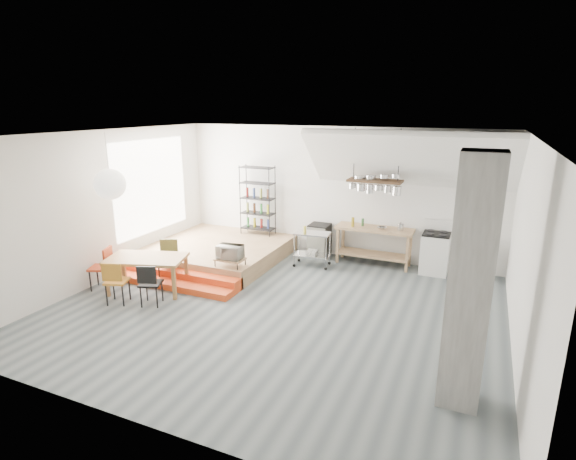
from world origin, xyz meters
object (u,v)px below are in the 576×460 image
at_px(rolling_cart, 312,244).
at_px(mini_fridge, 319,240).
at_px(stove, 435,253).
at_px(dining_table, 147,261).

xyz_separation_m(rolling_cart, mini_fridge, (-0.08, 0.73, -0.11)).
bearing_deg(stove, mini_fridge, 179.10).
relative_size(rolling_cart, mini_fridge, 1.05).
distance_m(stove, dining_table, 6.26).
distance_m(stove, mini_fridge, 2.78).
relative_size(stove, dining_table, 0.68).
bearing_deg(dining_table, stove, 16.00).
relative_size(dining_table, mini_fridge, 2.06).
distance_m(dining_table, mini_fridge, 4.26).
bearing_deg(mini_fridge, dining_table, -125.39).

